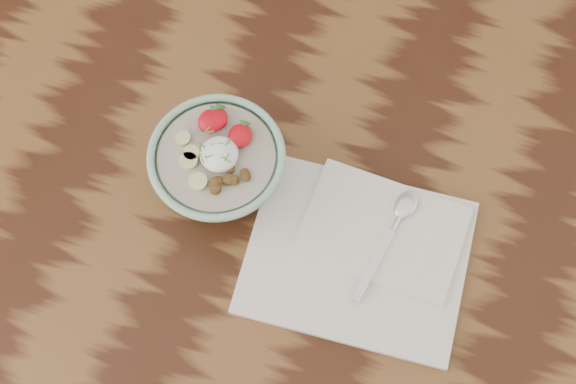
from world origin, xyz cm
name	(u,v)px	position (x,y,z in cm)	size (l,w,h in cm)	color
table	(368,251)	(0.00, 0.00, 65.70)	(160.00, 90.00, 75.00)	#33180C
breakfast_bowl	(219,167)	(-20.71, -0.65, 80.72)	(16.82, 16.82, 11.25)	#89B89E
napkin	(362,251)	(-0.64, -3.58, 75.70)	(28.71, 23.90, 1.67)	silver
spoon	(398,219)	(2.38, 1.52, 77.02)	(4.51, 16.31, 0.85)	silver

